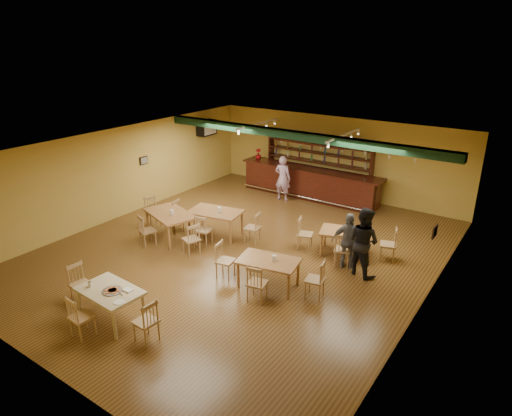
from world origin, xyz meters
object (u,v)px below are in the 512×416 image
Objects in this scene: patron_bar at (283,178)px; dining_table_a at (216,223)px; bar_counter at (309,183)px; patron_right_a at (363,242)px; dining_table_b at (345,243)px; dining_table_d at (268,273)px; dining_table_c at (171,226)px; near_table at (111,305)px.

dining_table_a is at bearing 84.61° from patron_bar.
patron_right_a reaches higher than bar_counter.
patron_right_a reaches higher than dining_table_b.
dining_table_c is at bearing 159.31° from dining_table_d.
bar_counter reaches higher than dining_table_d.
near_table is at bearing -88.42° from bar_counter.
near_table is (0.26, -9.41, -0.19)m from bar_counter.
dining_table_d is at bearing -70.26° from bar_counter.
dining_table_c is at bearing -145.12° from dining_table_a.
bar_counter is 4.75m from dining_table_a.
dining_table_b is 1.00× the size of near_table.
dining_table_d is 0.80× the size of patron_right_a.
dining_table_a is (-0.72, -4.69, -0.17)m from bar_counter.
dining_table_b is 0.83× the size of patron_bar.
bar_counter is at bearing 98.71° from dining_table_d.
patron_bar is at bearing 107.19° from dining_table_d.
patron_right_a reaches higher than dining_table_a.
near_table is 6.18m from patron_right_a.
dining_table_b is 0.97× the size of dining_table_d.
dining_table_b is at bearing 67.38° from near_table.
dining_table_b is at bearing 42.23° from dining_table_c.
bar_counter is 3.54× the size of dining_table_a.
bar_counter is 4.00× the size of dining_table_b.
patron_bar is at bearing 126.01° from dining_table_b.
near_table is (1.93, -3.75, -0.04)m from dining_table_c.
dining_table_a is 4.82m from near_table.
dining_table_c reaches higher than dining_table_d.
dining_table_a is at bearing 20.88° from patron_right_a.
dining_table_a is 0.95× the size of dining_table_c.
dining_table_c is (-0.95, -0.97, 0.02)m from dining_table_a.
patron_bar is (0.04, 3.87, 0.45)m from dining_table_a.
bar_counter is 3.31× the size of patron_bar.
bar_counter is 1.11m from patron_bar.
dining_table_c is at bearing 120.78° from near_table.
dining_table_d is (2.27, -6.33, -0.20)m from bar_counter.
dining_table_a is at bearing 105.27° from near_table.
dining_table_b is (3.10, -3.64, -0.22)m from bar_counter.
dining_table_a is 3.41m from dining_table_d.
patron_bar reaches higher than dining_table_b.
dining_table_a is 1.36m from dining_table_c.
dining_table_c is 0.91× the size of patron_right_a.
patron_bar reaches higher than near_table.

